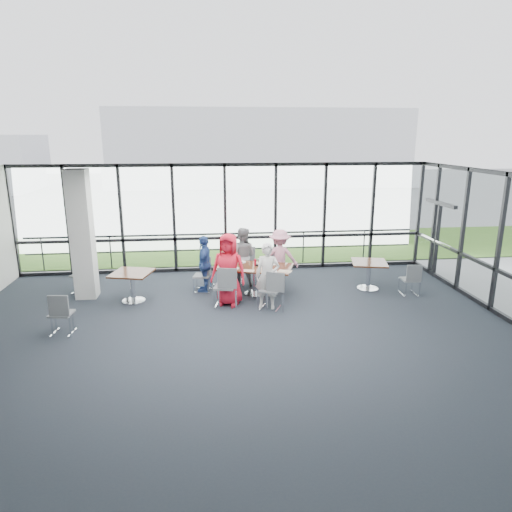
{
  "coord_description": "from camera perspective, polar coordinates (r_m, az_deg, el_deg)",
  "views": [
    {
      "loc": [
        -0.55,
        -8.34,
        3.97
      ],
      "look_at": [
        0.63,
        2.41,
        1.1
      ],
      "focal_mm": 32.0,
      "sensor_mm": 36.0,
      "label": 1
    }
  ],
  "objects": [
    {
      "name": "condiment_caddy",
      "position": [
        11.61,
        0.16,
        -1.13
      ],
      "size": [
        0.1,
        0.07,
        0.04
      ],
      "primitive_type": "cube",
      "color": "black",
      "rests_on": "main_table"
    },
    {
      "name": "chair_main_fr",
      "position": [
        12.45,
        2.54,
        -1.72
      ],
      "size": [
        0.44,
        0.44,
        0.84
      ],
      "primitive_type": null,
      "rotation": [
        0.0,
        0.0,
        3.07
      ],
      "color": "slate",
      "rests_on": "ground"
    },
    {
      "name": "plate_nl",
      "position": [
        11.38,
        -2.76,
        -1.55
      ],
      "size": [
        0.26,
        0.26,
        0.01
      ],
      "primitive_type": "cylinder",
      "color": "white",
      "rests_on": "main_table"
    },
    {
      "name": "diner_end",
      "position": [
        11.87,
        -6.43,
        -0.98
      ],
      "size": [
        0.64,
        0.95,
        1.49
      ],
      "primitive_type": "imported",
      "rotation": [
        0.0,
        0.0,
        -1.77
      ],
      "color": "navy",
      "rests_on": "ground"
    },
    {
      "name": "plate_nr",
      "position": [
        11.12,
        2.06,
        -1.93
      ],
      "size": [
        0.24,
        0.24,
        0.01
      ],
      "primitive_type": "cylinder",
      "color": "white",
      "rests_on": "main_table"
    },
    {
      "name": "diner_far_left",
      "position": [
        12.36,
        -1.74,
        -0.04
      ],
      "size": [
        0.88,
        0.69,
        1.58
      ],
      "primitive_type": "imported",
      "rotation": [
        0.0,
        0.0,
        2.83
      ],
      "color": "gray",
      "rests_on": "ground"
    },
    {
      "name": "diner_near_left",
      "position": [
        10.88,
        -3.45,
        -1.68
      ],
      "size": [
        1.0,
        0.83,
        1.75
      ],
      "primitive_type": "imported",
      "rotation": [
        0.0,
        0.0,
        -0.37
      ],
      "color": "red",
      "rests_on": "ground"
    },
    {
      "name": "diner_far_right",
      "position": [
        12.29,
        2.98,
        -0.22
      ],
      "size": [
        1.06,
        0.65,
        1.55
      ],
      "primitive_type": "imported",
      "rotation": [
        0.0,
        0.0,
        3.01
      ],
      "color": "pink",
      "rests_on": "ground"
    },
    {
      "name": "plate_fr",
      "position": [
        11.77,
        2.19,
        -0.98
      ],
      "size": [
        0.25,
        0.25,
        0.01
      ],
      "primitive_type": "cylinder",
      "color": "white",
      "rests_on": "main_table"
    },
    {
      "name": "wall_front",
      "position": [
        4.13,
        2.71,
        -20.17
      ],
      "size": [
        12.0,
        0.1,
        3.2
      ],
      "primitive_type": "cube",
      "color": "silver",
      "rests_on": "ground"
    },
    {
      "name": "menu_c",
      "position": [
        11.88,
        0.65,
        -0.85
      ],
      "size": [
        0.29,
        0.2,
        0.0
      ],
      "primitive_type": "cube",
      "rotation": [
        0.0,
        0.0,
        0.02
      ],
      "color": "silver",
      "rests_on": "main_table"
    },
    {
      "name": "green_bottle",
      "position": [
        11.54,
        0.48,
        -0.82
      ],
      "size": [
        0.05,
        0.05,
        0.2
      ],
      "primitive_type": "cylinder",
      "color": "#226E28",
      "rests_on": "main_table"
    },
    {
      "name": "curtain_wall_back",
      "position": [
        13.56,
        -3.86,
        4.77
      ],
      "size": [
        12.0,
        0.1,
        3.2
      ],
      "primitive_type": "cube",
      "color": "white",
      "rests_on": "ground"
    },
    {
      "name": "tumbler_c",
      "position": [
        11.73,
        0.21,
        -0.7
      ],
      "size": [
        0.07,
        0.07,
        0.14
      ],
      "primitive_type": "cylinder",
      "color": "white",
      "rests_on": "main_table"
    },
    {
      "name": "chair_main_nl",
      "position": [
        10.86,
        -3.93,
        -3.85
      ],
      "size": [
        0.57,
        0.57,
        0.98
      ],
      "primitive_type": null,
      "rotation": [
        0.0,
        0.0,
        -0.23
      ],
      "color": "slate",
      "rests_on": "ground"
    },
    {
      "name": "chair_spare_r",
      "position": [
        12.27,
        18.66,
        -2.8
      ],
      "size": [
        0.44,
        0.44,
        0.82
      ],
      "primitive_type": null,
      "rotation": [
        0.0,
        0.0,
        -0.09
      ],
      "color": "slate",
      "rests_on": "ground"
    },
    {
      "name": "chair_main_nr",
      "position": [
        10.7,
        1.81,
        -4.28
      ],
      "size": [
        0.6,
        0.6,
        0.92
      ],
      "primitive_type": null,
      "rotation": [
        0.0,
        0.0,
        -0.43
      ],
      "color": "slate",
      "rests_on": "ground"
    },
    {
      "name": "ketchup_bottle",
      "position": [
        11.59,
        -0.11,
        -0.8
      ],
      "size": [
        0.06,
        0.06,
        0.18
      ],
      "primitive_type": "cylinder",
      "color": "#B70B1F",
      "rests_on": "main_table"
    },
    {
      "name": "structural_column",
      "position": [
        11.98,
        -20.91,
        2.47
      ],
      "size": [
        0.5,
        0.5,
        3.2
      ],
      "primitive_type": "cube",
      "color": "silver",
      "rests_on": "ground"
    },
    {
      "name": "ceiling",
      "position": [
        8.39,
        -2.52,
        9.59
      ],
      "size": [
        12.0,
        10.0,
        0.04
      ],
      "primitive_type": "cube",
      "color": "white",
      "rests_on": "ground"
    },
    {
      "name": "menu_a",
      "position": [
        11.19,
        -1.05,
        -1.85
      ],
      "size": [
        0.36,
        0.3,
        0.0
      ],
      "primitive_type": "cube",
      "rotation": [
        0.0,
        0.0,
        -0.29
      ],
      "color": "silver",
      "rests_on": "main_table"
    },
    {
      "name": "plate_fl",
      "position": [
        11.93,
        -1.91,
        -0.76
      ],
      "size": [
        0.27,
        0.27,
        0.01
      ],
      "primitive_type": "cylinder",
      "color": "white",
      "rests_on": "main_table"
    },
    {
      "name": "exit_door",
      "position": [
        14.05,
        21.69,
        1.81
      ],
      "size": [
        0.12,
        1.6,
        2.1
      ],
      "primitive_type": "cube",
      "color": "black",
      "rests_on": "ground"
    },
    {
      "name": "grass_strip",
      "position": [
        16.82,
        -4.22,
        1.21
      ],
      "size": [
        80.0,
        5.0,
        0.01
      ],
      "primitive_type": "cube",
      "color": "#2F581D",
      "rests_on": "ground"
    },
    {
      "name": "side_table_right",
      "position": [
        12.36,
        13.95,
        -1.21
      ],
      "size": [
        1.06,
        1.06,
        0.75
      ],
      "rotation": [
        0.0,
        0.0,
        -0.23
      ],
      "color": "#3D2012",
      "rests_on": "ground"
    },
    {
      "name": "plate_end",
      "position": [
        11.77,
        -3.69,
        -1.0
      ],
      "size": [
        0.27,
        0.27,
        0.01
      ],
      "primitive_type": "cylinder",
      "color": "white",
      "rests_on": "main_table"
    },
    {
      "name": "apron",
      "position": [
        18.77,
        -4.45,
        2.55
      ],
      "size": [
        80.0,
        70.0,
        0.02
      ],
      "primitive_type": "cube",
      "color": "gray",
      "rests_on": "ground"
    },
    {
      "name": "side_table_left",
      "position": [
        11.5,
        -15.24,
        -2.49
      ],
      "size": [
        1.11,
        1.11,
        0.75
      ],
      "rotation": [
        0.0,
        0.0,
        -0.26
      ],
      "color": "#3D2012",
      "rests_on": "ground"
    },
    {
      "name": "chair_main_fl",
      "position": [
        12.64,
        -0.9,
        -1.23
      ],
      "size": [
        0.49,
        0.49,
        0.93
      ],
      "primitive_type": null,
      "rotation": [
        0.0,
        0.0,
        3.06
      ],
      "color": "slate",
      "rests_on": "ground"
    },
    {
      "name": "tumbler_d",
      "position": [
        11.55,
        -3.45,
        -0.99
      ],
      "size": [
        0.07,
        0.07,
        0.14
      ],
      "primitive_type": "cylinder",
      "color": "white",
      "rests_on": "main_table"
    },
    {
      "name": "guard_rail",
      "position": [
        14.37,
        -3.89,
        0.86
      ],
      "size": [
        12.0,
        0.06,
        0.06
      ],
      "primitive_type": "cylinder",
      "rotation": [
        0.0,
        1.57,
        0.0
      ],
      "color": "#2D2D33",
      "rests_on": "ground"
    },
    {
      "name": "chair_main_end",
      "position": [
        11.98,
        -6.76,
        -2.45
      ],
      "size": [
        0.49,
        0.49,
        0.85
      ],
      "primitive_type": null,
      "rotation": [
        0.0,
        0.0,
        -1.79
      ],
      "color": "slate",
      "rests_on": "ground"
    },
    {
      "name": "floor",
      "position": [
        9.25,
        -2.29,
        -10.61
      ],
      "size": [
        12.0,
        10.0,
        0.02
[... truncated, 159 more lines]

